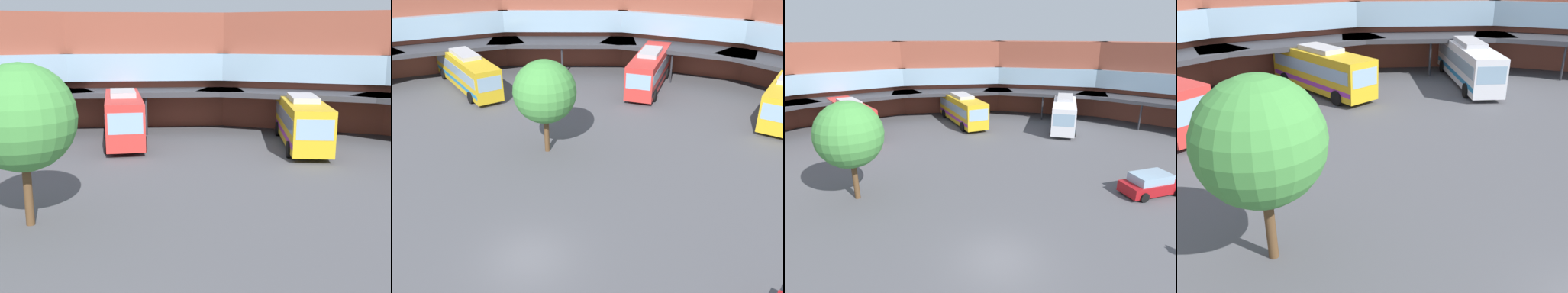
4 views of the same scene
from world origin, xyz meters
TOP-DOWN VIEW (x-y plane):
  - station_building at (0.00, 21.96)m, footprint 78.28×42.35m
  - bus_1 at (17.16, 20.02)m, footprint 8.75×11.13m
  - bus_3 at (6.11, 25.65)m, footprint 3.31×10.57m
  - plaza_tree at (-6.51, 9.30)m, footprint 4.37×4.37m

SIDE VIEW (x-z plane):
  - bus_3 at x=6.11m, z-range 0.02..3.66m
  - bus_1 at x=17.16m, z-range 0.02..3.70m
  - plaza_tree at x=-6.51m, z-range 1.16..7.88m
  - station_building at x=0.00m, z-range 0.02..9.66m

